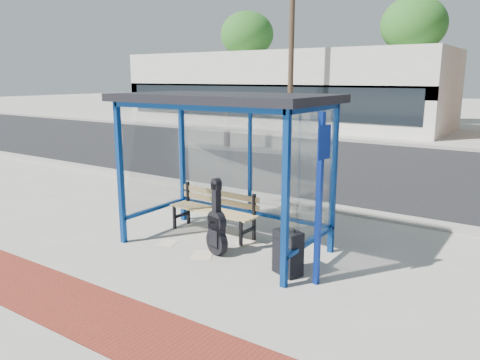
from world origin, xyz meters
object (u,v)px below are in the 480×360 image
Objects in this scene: guitar_bag at (217,229)px; suitcase at (288,253)px; backpack at (288,259)px; bench at (215,208)px.

guitar_bag reaches higher than suitcase.
backpack is at bearing 20.00° from guitar_bag.
guitar_bag is at bearing -48.28° from bench.
backpack is (1.83, -0.72, -0.28)m from bench.
suitcase is (1.25, -0.05, -0.10)m from guitar_bag.
backpack is (-0.05, 0.11, -0.14)m from suitcase.
bench is at bearing 177.65° from suitcase.
suitcase is 1.91× the size of backpack.
bench reaches higher than suitcase.
suitcase is at bearing -78.34° from backpack.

